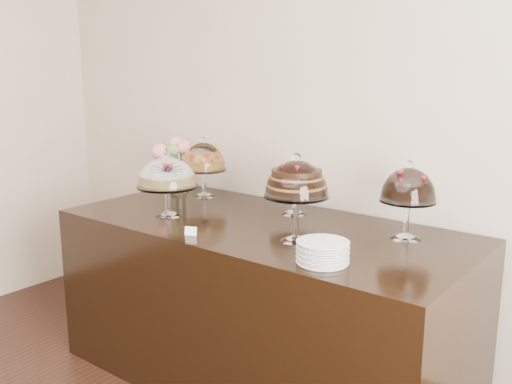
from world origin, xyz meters
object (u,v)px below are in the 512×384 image
Objects in this scene: display_counter at (262,303)px; cake_stand_dark_choco at (408,188)px; plate_stack at (323,252)px; cake_stand_cheesecake at (295,178)px; flower_vase at (175,158)px; cake_stand_choco_layer at (297,181)px; cake_stand_fruit_tart at (203,159)px; cake_stand_sugar_sponge at (167,175)px.

cake_stand_dark_choco is (0.71, 0.22, 0.70)m from display_counter.
cake_stand_cheesecake is at bearing 132.78° from plate_stack.
flower_vase is (-1.66, 0.08, -0.03)m from cake_stand_dark_choco.
cake_stand_choco_layer is at bearing 144.55° from plate_stack.
plate_stack is (1.53, -0.62, -0.17)m from flower_vase.
flower_vase reaches higher than cake_stand_cheesecake.
cake_stand_choco_layer is 0.51m from cake_stand_cheesecake.
display_counter is at bearing -17.19° from flower_vase.
display_counter is 5.76× the size of cake_stand_fruit_tart.
cake_stand_fruit_tart is (-0.99, 0.42, -0.05)m from cake_stand_choco_layer.
plate_stack is (0.27, -0.19, -0.24)m from cake_stand_choco_layer.
cake_stand_choco_layer is 1.34m from flower_vase.
cake_stand_dark_choco is at bearing -2.58° from cake_stand_fruit_tart.
flower_vase is at bearing 157.77° from plate_stack.
plate_stack is at bearing -47.22° from cake_stand_cheesecake.
display_counter is 1.01m from cake_stand_fruit_tart.
cake_stand_fruit_tart reaches higher than cake_stand_sugar_sponge.
flower_vase is at bearing 177.37° from cake_stand_dark_choco.
cake_stand_cheesecake is 0.84m from plate_stack.
cake_stand_sugar_sponge is at bearing -176.26° from cake_stand_choco_layer.
cake_stand_sugar_sponge is 1.66× the size of plate_stack.
cake_stand_fruit_tart is at bearing 157.00° from cake_stand_choco_layer.
cake_stand_cheesecake is at bearing 175.43° from cake_stand_dark_choco.
cake_stand_choco_layer reaches higher than flower_vase.
plate_stack is at bearing -29.77° from display_counter.
display_counter is 6.07× the size of cake_stand_sugar_sponge.
cake_stand_choco_layer reaches higher than plate_stack.
display_counter is 6.54× the size of cake_stand_cheesecake.
plate_stack reaches higher than display_counter.
cake_stand_dark_choco reaches higher than flower_vase.
cake_stand_choco_layer is at bearing -24.37° from display_counter.
display_counter is at bearing -162.96° from cake_stand_dark_choco.
cake_stand_choco_layer is at bearing 3.74° from cake_stand_sugar_sponge.
cake_stand_sugar_sponge is 0.95× the size of cake_stand_fruit_tart.
cake_stand_sugar_sponge is 1.11m from plate_stack.
cake_stand_choco_layer reaches higher than cake_stand_dark_choco.
cake_stand_choco_layer is 1.11× the size of cake_stand_fruit_tart.
flower_vase is (-0.27, 0.01, -0.02)m from cake_stand_fruit_tart.
display_counter is 5.74× the size of cake_stand_dark_choco.
cake_stand_fruit_tart is at bearing 177.42° from cake_stand_dark_choco.
cake_stand_fruit_tart reaches higher than cake_stand_cheesecake.
cake_stand_sugar_sponge reaches higher than display_counter.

